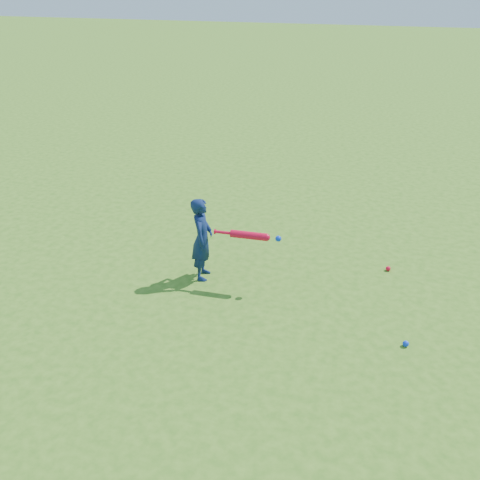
{
  "coord_description": "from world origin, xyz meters",
  "views": [
    {
      "loc": [
        2.57,
        -5.92,
        3.58
      ],
      "look_at": [
        0.76,
        -0.21,
        0.6
      ],
      "focal_mm": 40.0,
      "sensor_mm": 36.0,
      "label": 1
    }
  ],
  "objects_px": {
    "ground_ball_blue": "(406,344)",
    "bat_swing": "(251,236)",
    "ground_ball_red": "(388,268)",
    "child": "(202,239)"
  },
  "relations": [
    {
      "from": "child",
      "to": "ground_ball_blue",
      "type": "distance_m",
      "value": 2.75
    },
    {
      "from": "ground_ball_red",
      "to": "bat_swing",
      "type": "bearing_deg",
      "value": -151.13
    },
    {
      "from": "ground_ball_blue",
      "to": "child",
      "type": "bearing_deg",
      "value": 164.37
    },
    {
      "from": "child",
      "to": "ground_ball_red",
      "type": "height_order",
      "value": "child"
    },
    {
      "from": "child",
      "to": "ground_ball_red",
      "type": "distance_m",
      "value": 2.54
    },
    {
      "from": "bat_swing",
      "to": "ground_ball_red",
      "type": "bearing_deg",
      "value": 25.72
    },
    {
      "from": "ground_ball_red",
      "to": "ground_ball_blue",
      "type": "xyz_separation_m",
      "value": [
        0.29,
        -1.63,
        0.0
      ]
    },
    {
      "from": "child",
      "to": "ground_ball_blue",
      "type": "xyz_separation_m",
      "value": [
        2.61,
        -0.73,
        -0.52
      ]
    },
    {
      "from": "ground_ball_blue",
      "to": "bat_swing",
      "type": "distance_m",
      "value": 2.18
    },
    {
      "from": "ground_ball_red",
      "to": "ground_ball_blue",
      "type": "bearing_deg",
      "value": -79.97
    }
  ]
}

